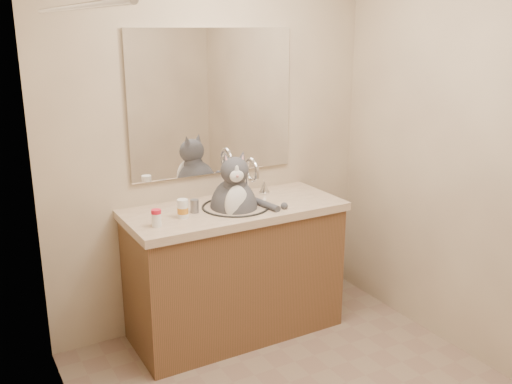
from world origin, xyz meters
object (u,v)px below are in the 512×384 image
cat (234,204)px  pill_bottle_redcap (156,218)px  grey_canister (195,206)px  pill_bottle_orange (183,209)px

cat → pill_bottle_redcap: (-0.53, -0.09, 0.03)m
pill_bottle_redcap → grey_canister: size_ratio=1.20×
pill_bottle_redcap → pill_bottle_orange: (0.18, 0.06, 0.00)m
cat → pill_bottle_orange: cat is taller
cat → grey_canister: size_ratio=7.06×
cat → grey_canister: 0.25m
grey_canister → pill_bottle_redcap: bearing=-156.9°
pill_bottle_redcap → pill_bottle_orange: pill_bottle_orange is taller
cat → pill_bottle_redcap: bearing=-153.6°
pill_bottle_orange → pill_bottle_redcap: bearing=-160.5°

